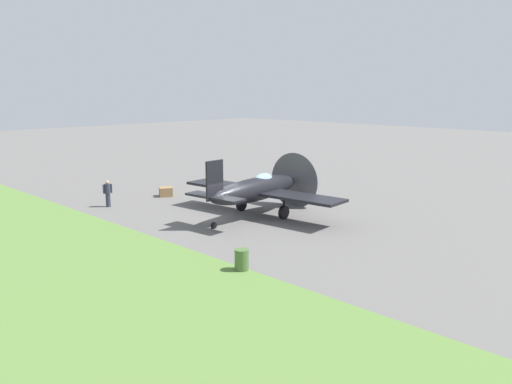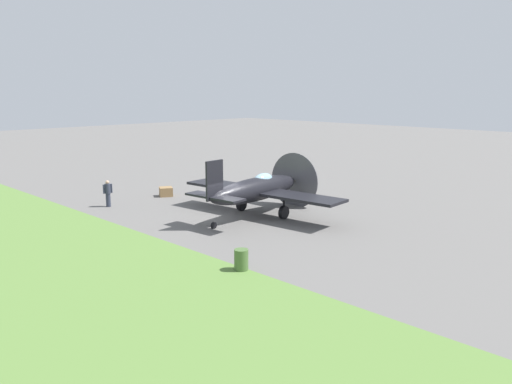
{
  "view_description": "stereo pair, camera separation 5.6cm",
  "coord_description": "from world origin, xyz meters",
  "px_view_note": "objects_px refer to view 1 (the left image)",
  "views": [
    {
      "loc": [
        21.41,
        -18.66,
        7.48
      ],
      "look_at": [
        0.09,
        2.83,
        1.49
      ],
      "focal_mm": 36.33,
      "sensor_mm": 36.0,
      "label": 1
    },
    {
      "loc": [
        21.45,
        -18.62,
        7.48
      ],
      "look_at": [
        0.09,
        2.83,
        1.49
      ],
      "focal_mm": 36.33,
      "sensor_mm": 36.0,
      "label": 2
    }
  ],
  "objects_px": {
    "fuel_drum": "(242,260)",
    "supply_crate": "(166,192)",
    "ground_crew_chief": "(108,193)",
    "airplane_lead": "(258,189)"
  },
  "relations": [
    {
      "from": "airplane_lead",
      "to": "supply_crate",
      "type": "xyz_separation_m",
      "value": [
        -8.8,
        -0.46,
        -1.33
      ]
    },
    {
      "from": "airplane_lead",
      "to": "ground_crew_chief",
      "type": "xyz_separation_m",
      "value": [
        -8.65,
        -5.1,
        -0.73
      ]
    },
    {
      "from": "fuel_drum",
      "to": "supply_crate",
      "type": "xyz_separation_m",
      "value": [
        -15.04,
        6.85,
        -0.13
      ]
    },
    {
      "from": "fuel_drum",
      "to": "supply_crate",
      "type": "distance_m",
      "value": 16.53
    },
    {
      "from": "airplane_lead",
      "to": "fuel_drum",
      "type": "bearing_deg",
      "value": -54.95
    },
    {
      "from": "fuel_drum",
      "to": "supply_crate",
      "type": "height_order",
      "value": "fuel_drum"
    },
    {
      "from": "ground_crew_chief",
      "to": "fuel_drum",
      "type": "relative_size",
      "value": 1.92
    },
    {
      "from": "airplane_lead",
      "to": "supply_crate",
      "type": "height_order",
      "value": "airplane_lead"
    },
    {
      "from": "airplane_lead",
      "to": "ground_crew_chief",
      "type": "height_order",
      "value": "airplane_lead"
    },
    {
      "from": "ground_crew_chief",
      "to": "fuel_drum",
      "type": "distance_m",
      "value": 15.06
    }
  ]
}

